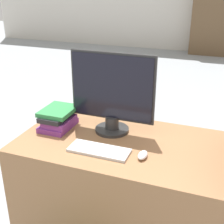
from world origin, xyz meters
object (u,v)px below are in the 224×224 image
mouse (143,155)px  book_stack (58,119)px  keyboard (99,150)px  monitor (112,94)px

mouse → book_stack: (-0.63, 0.17, 0.05)m
keyboard → book_stack: book_stack is taller
keyboard → mouse: 0.26m
keyboard → mouse: (0.25, 0.02, 0.01)m
monitor → keyboard: (0.02, -0.28, -0.25)m
keyboard → mouse: mouse is taller
monitor → keyboard: bearing=-85.0°
keyboard → book_stack: (-0.38, 0.19, 0.06)m
keyboard → book_stack: size_ratio=1.39×
monitor → book_stack: (-0.35, -0.08, -0.19)m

